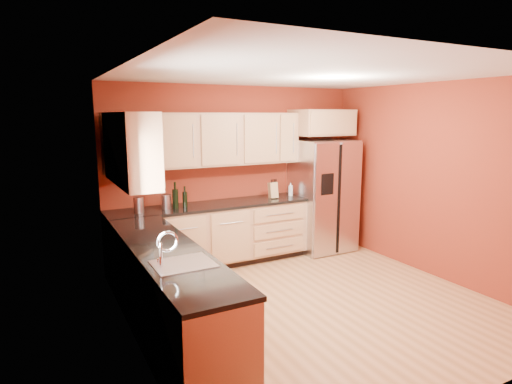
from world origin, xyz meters
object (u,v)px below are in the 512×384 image
knife_block (273,190)px  canister_left (166,202)px  wine_bottle_a (185,197)px  refrigerator (322,195)px  soap_dispenser (291,189)px

knife_block → canister_left: bearing=-174.1°
knife_block → wine_bottle_a: bearing=-174.6°
canister_left → refrigerator: bearing=-1.3°
refrigerator → soap_dispenser: (-0.55, 0.10, 0.13)m
canister_left → soap_dispenser: 2.00m
refrigerator → knife_block: bearing=176.6°
canister_left → wine_bottle_a: (0.26, 0.01, 0.04)m
canister_left → knife_block: 1.66m
wine_bottle_a → knife_block: wine_bottle_a is taller
canister_left → wine_bottle_a: wine_bottle_a is taller
knife_block → refrigerator: bearing=2.6°
canister_left → wine_bottle_a: bearing=2.8°
canister_left → soap_dispenser: soap_dispenser is taller
refrigerator → wine_bottle_a: refrigerator is taller
knife_block → soap_dispenser: knife_block is taller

